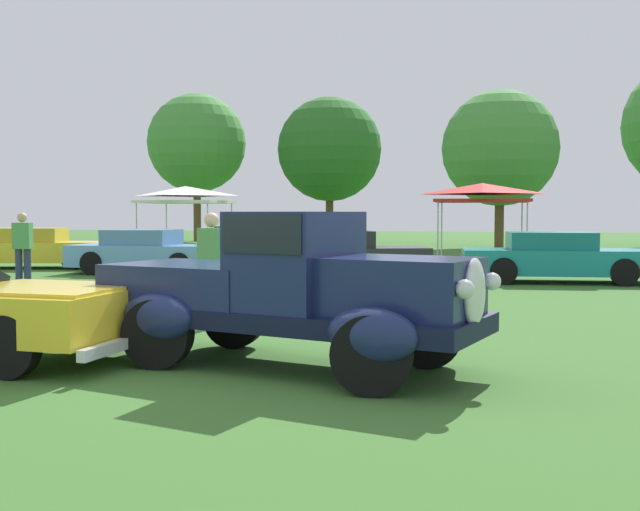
{
  "coord_description": "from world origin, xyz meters",
  "views": [
    {
      "loc": [
        2.31,
        -7.85,
        1.69
      ],
      "look_at": [
        0.3,
        2.0,
        1.12
      ],
      "focal_mm": 42.66,
      "sensor_mm": 36.0,
      "label": 1
    }
  ],
  "objects": [
    {
      "name": "spectator_far_side",
      "position": [
        -7.85,
        7.8,
        0.91
      ],
      "size": [
        0.43,
        0.3,
        1.69
      ],
      "color": "#283351",
      "rests_on": "ground_plane"
    },
    {
      "name": "spectator_near_truck",
      "position": [
        -1.53,
        2.89,
        0.91
      ],
      "size": [
        0.47,
        0.41,
        1.69
      ],
      "color": "#283351",
      "rests_on": "ground_plane"
    },
    {
      "name": "treeline_far_left",
      "position": [
        -13.71,
        34.45,
        5.73
      ],
      "size": [
        5.73,
        5.73,
        8.61
      ],
      "color": "brown",
      "rests_on": "ground_plane"
    },
    {
      "name": "canopy_tent_left_field",
      "position": [
        -8.68,
        19.92,
        2.42
      ],
      "size": [
        3.11,
        3.11,
        2.71
      ],
      "color": "#B7B7BC",
      "rests_on": "ground_plane"
    },
    {
      "name": "show_car_skyblue",
      "position": [
        -6.59,
        11.71,
        0.6
      ],
      "size": [
        4.24,
        1.77,
        1.22
      ],
      "color": "#669EDB",
      "rests_on": "ground_plane"
    },
    {
      "name": "show_car_yellow",
      "position": [
        -10.83,
        13.06,
        0.6
      ],
      "size": [
        4.55,
        2.63,
        1.22
      ],
      "color": "yellow",
      "rests_on": "ground_plane"
    },
    {
      "name": "treeline_mid_left",
      "position": [
        -5.9,
        35.03,
        5.29
      ],
      "size": [
        5.94,
        5.94,
        8.27
      ],
      "color": "brown",
      "rests_on": "ground_plane"
    },
    {
      "name": "show_car_teal",
      "position": [
        4.24,
        11.23,
        0.6
      ],
      "size": [
        4.61,
        1.97,
        1.22
      ],
      "color": "teal",
      "rests_on": "ground_plane"
    },
    {
      "name": "feature_pickup_truck",
      "position": [
        0.35,
        0.12,
        0.87
      ],
      "size": [
        4.51,
        2.74,
        1.7
      ],
      "color": "black",
      "rests_on": "ground_plane"
    },
    {
      "name": "ground_plane",
      "position": [
        0.0,
        0.0,
        0.0
      ],
      "size": [
        120.0,
        120.0,
        0.0
      ],
      "primitive_type": "plane",
      "color": "#386628"
    },
    {
      "name": "treeline_center",
      "position": [
        3.44,
        29.7,
        4.76
      ],
      "size": [
        5.55,
        5.55,
        7.55
      ],
      "color": "brown",
      "rests_on": "ground_plane"
    },
    {
      "name": "show_car_charcoal",
      "position": [
        -1.12,
        11.36,
        0.6
      ],
      "size": [
        4.76,
        2.94,
        1.22
      ],
      "color": "#28282D",
      "rests_on": "ground_plane"
    },
    {
      "name": "spectator_between_cars",
      "position": [
        -1.78,
        4.31,
        0.91
      ],
      "size": [
        0.46,
        0.35,
        1.69
      ],
      "color": "#7F7056",
      "rests_on": "ground_plane"
    },
    {
      "name": "canopy_tent_center_field",
      "position": [
        2.53,
        19.1,
        2.42
      ],
      "size": [
        3.19,
        3.19,
        2.71
      ],
      "color": "#B7B7BC",
      "rests_on": "ground_plane"
    }
  ]
}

